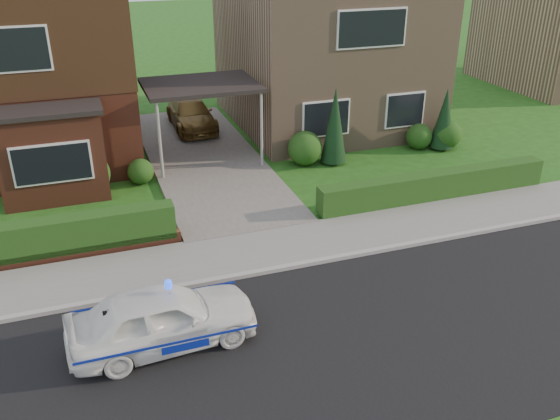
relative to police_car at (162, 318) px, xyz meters
name	(u,v)px	position (x,y,z in m)	size (l,w,h in m)	color
ground	(328,348)	(3.05, -1.20, -0.63)	(120.00, 120.00, 0.00)	#205115
road	(328,348)	(3.05, -1.20, -0.63)	(60.00, 6.00, 0.02)	black
kerb	(278,269)	(3.05, 1.85, -0.57)	(60.00, 0.16, 0.12)	#9E9993
sidewalk	(265,249)	(3.05, 2.90, -0.58)	(60.00, 2.00, 0.10)	slate
driveway	(205,158)	(3.05, 9.80, -0.57)	(3.80, 12.00, 0.12)	#666059
house_left	(13,47)	(-2.74, 12.70, 3.18)	(7.50, 9.53, 7.25)	brown
house_right	(324,32)	(8.85, 12.79, 3.03)	(7.50, 8.06, 7.25)	#94755A
carport_link	(201,87)	(3.05, 9.75, 2.02)	(3.80, 3.00, 2.77)	black
dwarf_wall	(24,261)	(-2.75, 4.10, -0.45)	(7.70, 0.25, 0.36)	brown
hedge_left	(26,264)	(-2.75, 4.25, -0.63)	(7.50, 0.55, 0.90)	#153B12
hedge_right	(432,200)	(8.85, 4.15, -0.63)	(7.50, 0.55, 0.80)	#153B12
shrub_left_mid	(88,174)	(-0.95, 8.10, 0.03)	(1.32, 1.32, 1.32)	#153B12
shrub_left_near	(141,171)	(0.65, 8.40, -0.21)	(0.84, 0.84, 0.84)	#153B12
shrub_right_near	(305,148)	(6.25, 8.20, -0.03)	(1.20, 1.20, 1.20)	#153B12
shrub_right_mid	(419,136)	(10.85, 8.30, -0.15)	(0.96, 0.96, 0.96)	#153B12
shrub_right_far	(447,134)	(11.85, 8.00, -0.09)	(1.08, 1.08, 1.08)	#153B12
conifer_a	(334,128)	(7.25, 8.00, 0.67)	(0.90, 0.90, 2.60)	black
conifer_b	(444,120)	(11.65, 8.00, 0.47)	(0.90, 0.90, 2.20)	black
police_car	(162,318)	(0.00, 0.00, 0.00)	(3.41, 3.79, 1.43)	white
driveway_car	(191,114)	(3.32, 13.30, 0.05)	(1.59, 3.90, 1.13)	brown
potted_plant_b	(17,197)	(-3.04, 7.80, -0.28)	(0.31, 0.39, 0.70)	gray
potted_plant_c	(155,222)	(0.55, 4.80, -0.28)	(0.40, 0.40, 0.71)	gray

